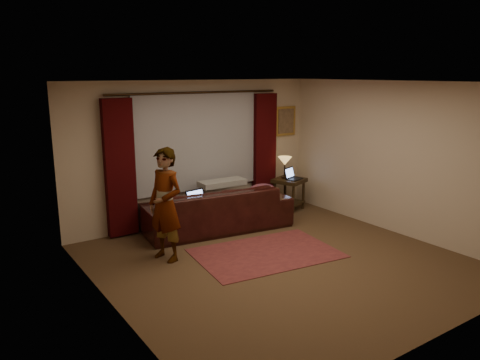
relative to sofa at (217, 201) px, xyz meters
name	(u,v)px	position (x,y,z in m)	size (l,w,h in m)	color
floor	(280,262)	(-0.01, -1.80, -0.53)	(5.00, 5.00, 0.01)	#503924
ceiling	(284,82)	(-0.01, -1.80, 2.08)	(5.00, 5.00, 0.02)	silver
wall_back	(196,152)	(-0.01, 0.70, 0.78)	(5.00, 0.02, 2.60)	beige
wall_front	(443,221)	(-0.01, -4.30, 0.78)	(5.00, 0.02, 2.60)	beige
wall_left	(109,203)	(-2.51, -1.80, 0.78)	(0.02, 5.00, 2.60)	beige
wall_right	(396,158)	(2.49, -1.80, 0.78)	(0.02, 5.00, 2.60)	beige
sheer_curtain	(197,141)	(-0.01, 0.64, 0.98)	(2.50, 0.05, 1.80)	#9F9FA6
drape_left	(120,168)	(-1.51, 0.59, 0.66)	(0.50, 0.14, 2.30)	#320406
drape_right	(264,151)	(1.49, 0.59, 0.66)	(0.50, 0.14, 2.30)	#320406
curtain_rod	(198,93)	(-0.01, 0.59, 1.86)	(0.04, 0.04, 3.40)	#301F10
picture_frame	(285,121)	(2.09, 0.67, 1.23)	(0.50, 0.04, 0.60)	gold
sofa	(217,201)	(0.00, 0.00, 0.00)	(2.59, 1.12, 1.05)	black
throw_blanket	(222,168)	(0.25, 0.22, 0.52)	(0.87, 0.35, 0.10)	gray
clothing_pile	(262,190)	(0.83, -0.21, 0.11)	(0.52, 0.40, 0.22)	brown
laptop_sofa	(200,199)	(-0.42, -0.14, 0.13)	(0.36, 0.39, 0.26)	black
area_rug	(266,253)	(0.01, -1.42, -0.52)	(2.14, 1.43, 0.01)	maroon
end_table	(289,194)	(1.86, 0.23, -0.20)	(0.55, 0.55, 0.64)	black
tiffany_lamp	(285,168)	(1.80, 0.31, 0.34)	(0.28, 0.28, 0.44)	olive
laptop_table	(294,174)	(1.90, 0.13, 0.23)	(0.32, 0.35, 0.23)	black
person	(166,205)	(-1.34, -0.75, 0.32)	(0.49, 0.49, 1.69)	gray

